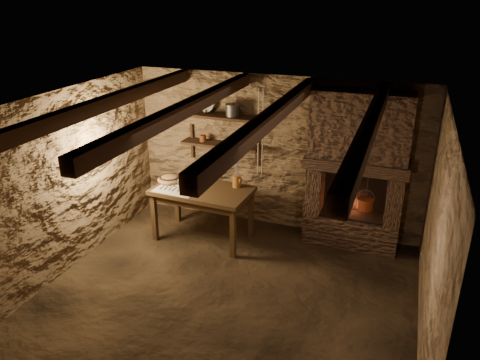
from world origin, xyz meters
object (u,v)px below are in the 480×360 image
(stoneware_jug, at_px, (237,176))
(red_pot, at_px, (365,203))
(wooden_bowl, at_px, (169,179))
(work_table, at_px, (203,212))
(iron_stockpot, at_px, (233,111))

(stoneware_jug, distance_m, red_pot, 1.89)
(wooden_bowl, bearing_deg, stoneware_jug, 9.56)
(work_table, distance_m, stoneware_jug, 0.76)
(iron_stockpot, xyz_separation_m, red_pot, (2.07, -0.12, -1.14))
(wooden_bowl, distance_m, iron_stockpot, 1.42)
(stoneware_jug, xyz_separation_m, red_pot, (1.85, 0.31, -0.29))
(wooden_bowl, bearing_deg, work_table, -6.30)
(wooden_bowl, relative_size, iron_stockpot, 1.59)
(stoneware_jug, relative_size, wooden_bowl, 1.19)
(work_table, relative_size, iron_stockpot, 6.63)
(red_pot, bearing_deg, stoneware_jug, -170.31)
(stoneware_jug, relative_size, iron_stockpot, 1.90)
(iron_stockpot, bearing_deg, work_table, -109.21)
(work_table, bearing_deg, wooden_bowl, 176.78)
(work_table, height_order, iron_stockpot, iron_stockpot)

